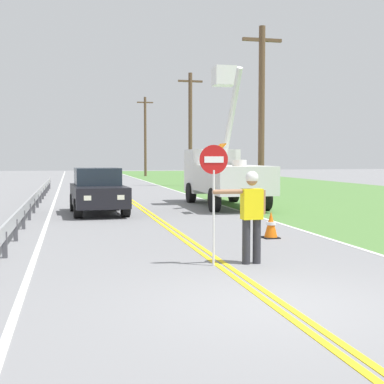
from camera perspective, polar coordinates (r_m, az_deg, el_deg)
ground_plane at (r=7.84m, az=9.12°, el=-11.79°), size 160.00×160.00×0.00m
grass_verge_right at (r=30.69m, az=15.22°, el=-0.31°), size 16.00×110.00×0.01m
centerline_yellow_left at (r=27.22m, az=-7.05°, el=-0.70°), size 0.11×110.00×0.01m
centerline_yellow_right at (r=27.24m, az=-6.67°, el=-0.70°), size 0.11×110.00×0.01m
edge_line_right at (r=27.84m, az=0.53°, el=-0.58°), size 0.12×110.00×0.01m
edge_line_left at (r=27.09m, az=-14.45°, el=-0.82°), size 0.12×110.00×0.01m
flagger_worker at (r=10.49m, az=6.35°, el=-2.02°), size 1.09×0.25×1.83m
stop_sign_paddle at (r=10.20m, az=2.34°, el=1.57°), size 0.56×0.04×2.33m
utility_bucket_truck at (r=23.16m, az=3.29°, el=2.08°), size 2.73×6.83×5.95m
oncoming_sedan_nearest at (r=20.06m, az=-10.02°, el=0.07°), size 2.07×4.18×1.70m
utility_pole_near at (r=23.99m, az=7.45°, el=8.49°), size 1.80×0.28×7.84m
utility_pole_mid at (r=38.96m, az=-0.18°, el=6.94°), size 1.80×0.28×8.19m
utility_pole_far at (r=60.19m, az=-5.02°, el=6.09°), size 1.80×0.28×8.82m
traffic_cone_lead at (r=13.97m, az=8.44°, el=-3.54°), size 0.40×0.40×0.70m
guardrail_left_shoulder at (r=21.95m, az=-16.40°, el=-0.54°), size 0.10×32.00×0.71m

